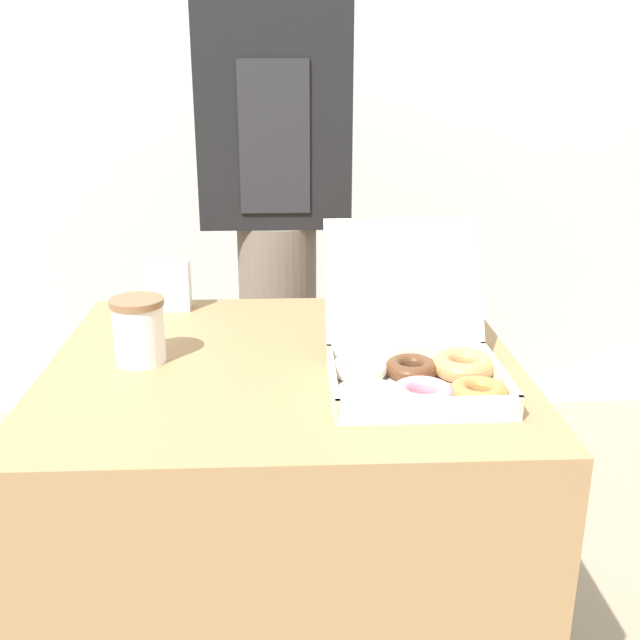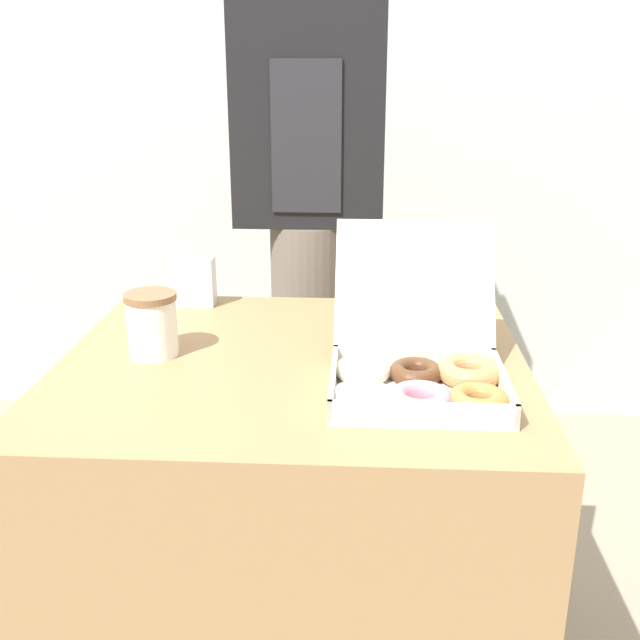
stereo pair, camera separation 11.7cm
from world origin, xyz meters
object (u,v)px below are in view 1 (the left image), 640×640
object	(u,v)px
donut_box	(416,366)
napkin_holder	(168,286)
person_customer	(276,197)
coffee_cup	(139,330)

from	to	relation	value
donut_box	napkin_holder	xyz separation A→B (m)	(-0.47, 0.43, 0.02)
person_customer	napkin_holder	bearing A→B (deg)	-123.33
coffee_cup	person_customer	size ratio (longest dim) A/B	0.07
coffee_cup	napkin_holder	world-z (taller)	coffee_cup
napkin_holder	donut_box	bearing A→B (deg)	-42.70
donut_box	person_customer	size ratio (longest dim) A/B	0.21
coffee_cup	person_customer	distance (m)	0.71
coffee_cup	napkin_holder	xyz separation A→B (m)	(0.01, 0.31, -0.01)
coffee_cup	person_customer	bearing A→B (deg)	70.02
person_customer	donut_box	bearing A→B (deg)	-73.23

